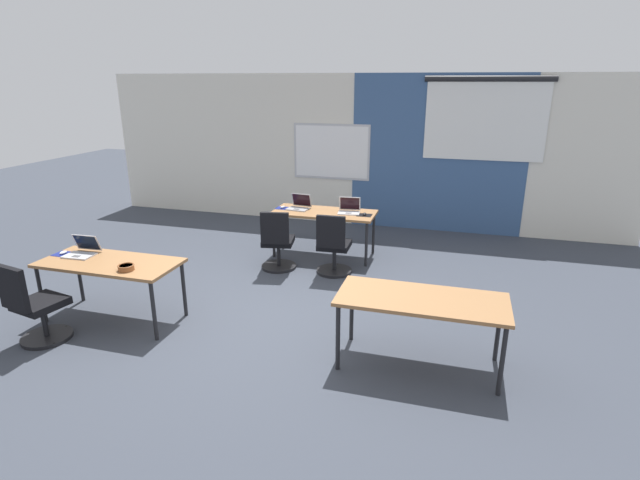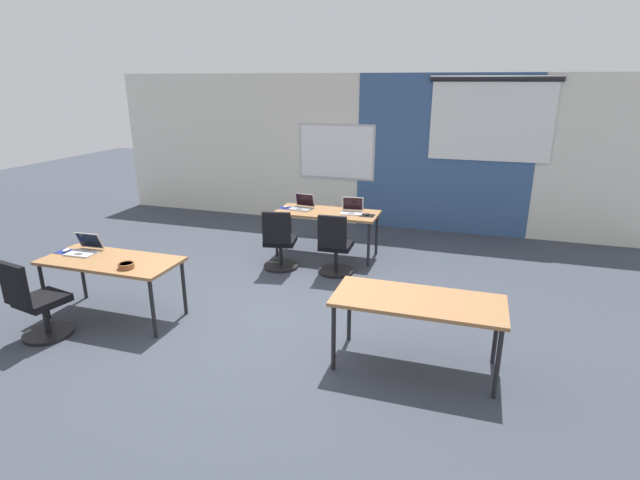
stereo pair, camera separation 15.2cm
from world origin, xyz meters
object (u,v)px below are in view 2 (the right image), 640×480
(chair_far_right, at_px, (335,249))
(chair_far_left, at_px, (280,245))
(laptop_far_right, at_px, (352,210))
(chair_near_left_end, at_px, (37,306))
(laptop_near_left_end, at_px, (84,249))
(laptop_far_left, at_px, (302,206))
(mouse_far_left, at_px, (286,207))
(desk_near_left, at_px, (111,264))
(desk_far_center, at_px, (327,215))
(desk_near_right, at_px, (418,305))
(mouse_near_left_end, at_px, (66,250))
(snack_bowl, at_px, (126,265))
(mouse_far_right, at_px, (367,214))

(chair_far_right, relative_size, chair_far_left, 1.00)
(laptop_far_right, height_order, chair_near_left_end, laptop_far_right)
(laptop_far_right, xyz_separation_m, laptop_near_left_end, (-2.59, -2.75, -0.00))
(laptop_far_left, bearing_deg, mouse_far_left, -165.22)
(desk_near_left, height_order, chair_near_left_end, chair_near_left_end)
(desk_near_left, height_order, chair_far_right, chair_far_right)
(desk_near_left, bearing_deg, desk_far_center, 57.99)
(laptop_near_left_end, height_order, chair_far_left, laptop_near_left_end)
(desk_near_left, xyz_separation_m, desk_far_center, (1.75, 2.80, 0.00))
(chair_near_left_end, bearing_deg, desk_near_right, -159.17)
(laptop_far_right, bearing_deg, chair_far_right, -100.67)
(laptop_far_left, bearing_deg, desk_near_right, -46.33)
(chair_far_right, height_order, chair_near_left_end, same)
(desk_far_center, bearing_deg, mouse_far_left, 178.48)
(desk_near_left, distance_m, mouse_near_left_end, 0.69)
(desk_near_left, bearing_deg, snack_bowl, -25.89)
(laptop_near_left_end, bearing_deg, chair_near_left_end, -91.79)
(mouse_far_right, distance_m, chair_far_left, 1.41)
(chair_far_left, bearing_deg, desk_near_left, 46.92)
(mouse_near_left_end, xyz_separation_m, laptop_far_left, (2.00, 2.80, 0.03))
(desk_near_right, bearing_deg, snack_bowl, -176.80)
(desk_near_left, bearing_deg, chair_far_left, 57.78)
(chair_near_left_end, height_order, laptop_far_left, laptop_far_left)
(mouse_far_right, height_order, mouse_near_left_end, same)
(chair_far_left, bearing_deg, desk_far_center, -132.31)
(desk_near_right, height_order, chair_far_right, chair_far_right)
(mouse_far_right, bearing_deg, chair_far_left, -146.24)
(chair_near_left_end, xyz_separation_m, mouse_far_left, (1.49, 3.50, 0.36))
(snack_bowl, bearing_deg, laptop_far_right, 59.53)
(laptop_far_right, xyz_separation_m, mouse_far_left, (-1.08, -0.03, -0.03))
(chair_far_right, bearing_deg, mouse_near_left_end, 33.66)
(mouse_far_right, height_order, laptop_near_left_end, laptop_near_left_end)
(desk_near_left, height_order, laptop_near_left_end, laptop_near_left_end)
(desk_near_right, xyz_separation_m, mouse_far_left, (-2.44, 2.82, 0.08))
(desk_near_right, xyz_separation_m, mouse_near_left_end, (-4.18, 0.05, 0.08))
(desk_near_left, xyz_separation_m, mouse_near_left_end, (-0.68, 0.05, 0.08))
(mouse_far_left, bearing_deg, laptop_near_left_end, -119.01)
(desk_far_center, relative_size, laptop_far_left, 4.44)
(desk_near_left, xyz_separation_m, chair_far_right, (2.10, 2.06, -0.28))
(laptop_far_right, distance_m, chair_far_right, 0.88)
(laptop_near_left_end, height_order, mouse_far_left, laptop_near_left_end)
(desk_near_right, bearing_deg, mouse_near_left_end, 179.26)
(desk_near_left, distance_m, chair_far_right, 2.95)
(desk_near_right, height_order, laptop_far_right, laptop_far_right)
(laptop_near_left_end, relative_size, mouse_near_left_end, 3.31)
(desk_near_left, distance_m, mouse_far_left, 3.01)
(laptop_near_left_end, relative_size, chair_near_left_end, 0.38)
(desk_far_center, relative_size, chair_near_left_end, 1.74)
(mouse_far_left, relative_size, snack_bowl, 0.64)
(desk_near_right, bearing_deg, laptop_far_right, 115.54)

